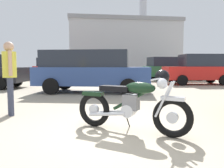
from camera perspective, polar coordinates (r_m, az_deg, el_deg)
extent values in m
plane|color=tan|center=(3.84, 1.24, -12.40)|extent=(80.00, 80.00, 0.00)
torus|color=black|center=(3.65, 15.17, -8.25)|extent=(0.61, 0.42, 0.64)
cylinder|color=silver|center=(3.65, 15.17, -8.25)|extent=(0.20, 0.16, 0.18)
torus|color=black|center=(4.18, -4.62, -6.44)|extent=(0.61, 0.42, 0.64)
cylinder|color=silver|center=(4.18, -4.62, -6.44)|extent=(0.20, 0.16, 0.18)
cube|color=silver|center=(3.60, 15.27, -3.59)|extent=(0.38, 0.30, 0.06)
cube|color=black|center=(4.15, -4.88, -2.48)|extent=(0.41, 0.32, 0.07)
cylinder|color=silver|center=(3.70, 13.60, -3.59)|extent=(0.26, 0.18, 0.58)
cylinder|color=silver|center=(3.56, 13.02, -3.92)|extent=(0.26, 0.18, 0.58)
sphere|color=silver|center=(3.61, 12.68, 0.11)|extent=(0.17, 0.17, 0.17)
cylinder|color=silver|center=(3.63, 11.48, 1.26)|extent=(0.34, 0.55, 0.03)
sphere|color=black|center=(3.92, 12.68, 1.78)|extent=(0.25, 0.25, 0.25)
cylinder|color=black|center=(3.79, 5.50, -3.66)|extent=(0.68, 0.44, 0.47)
ellipsoid|color=black|center=(3.73, 7.18, -1.00)|extent=(0.56, 0.46, 0.20)
cube|color=black|center=(3.91, 0.83, -1.14)|extent=(0.57, 0.45, 0.09)
cube|color=slate|center=(3.82, 4.87, -4.63)|extent=(0.32, 0.29, 0.26)
cylinder|color=silver|center=(3.86, 4.31, -6.79)|extent=(0.29, 0.28, 0.22)
cylinder|color=silver|center=(4.12, -0.06, -7.16)|extent=(0.63, 0.41, 0.14)
cylinder|color=silver|center=(3.95, -1.40, -7.69)|extent=(0.63, 0.41, 0.14)
cylinder|color=black|center=(4.10, 3.92, -8.98)|extent=(0.14, 0.21, 0.33)
cylinder|color=#383D51|center=(5.49, -24.38, -3.01)|extent=(0.12, 0.12, 0.86)
cylinder|color=#383D51|center=(5.67, -24.55, -2.78)|extent=(0.12, 0.12, 0.86)
cylinder|color=gold|center=(5.53, -24.73, 4.52)|extent=(0.30, 0.30, 0.58)
cylinder|color=tan|center=(5.34, -24.55, 4.84)|extent=(0.08, 0.08, 0.55)
cylinder|color=tan|center=(5.72, -24.91, 4.80)|extent=(0.08, 0.08, 0.55)
sphere|color=tan|center=(5.55, -24.87, 8.65)|extent=(0.22, 0.22, 0.22)
cylinder|color=black|center=(13.06, 17.50, 0.91)|extent=(0.60, 0.20, 0.60)
cylinder|color=black|center=(14.61, 15.33, 1.35)|extent=(0.60, 0.20, 0.60)
cylinder|color=black|center=(14.05, 26.75, 0.88)|extent=(0.60, 0.20, 0.60)
cylinder|color=black|center=(15.50, 23.82, 1.30)|extent=(0.60, 0.20, 0.60)
cube|color=red|center=(14.24, 20.97, 2.65)|extent=(3.94, 1.73, 0.76)
cube|color=#232833|center=(14.34, 21.99, 5.59)|extent=(2.43, 1.58, 0.72)
cylinder|color=black|center=(17.40, -26.46, 1.55)|extent=(0.62, 0.25, 0.60)
cylinder|color=black|center=(11.42, -26.74, 0.14)|extent=(0.63, 0.25, 0.62)
cylinder|color=black|center=(12.96, -23.20, 0.76)|extent=(0.63, 0.25, 0.62)
cylinder|color=black|center=(20.38, -8.30, 2.46)|extent=(0.67, 0.32, 0.64)
cylinder|color=black|center=(18.63, -7.76, 2.25)|extent=(0.67, 0.32, 0.64)
cylinder|color=black|center=(20.30, -16.76, 2.30)|extent=(0.67, 0.32, 0.64)
cylinder|color=black|center=(18.55, -17.02, 2.07)|extent=(0.67, 0.32, 0.64)
cube|color=red|center=(19.39, -12.47, 3.37)|extent=(4.94, 2.57, 0.74)
cube|color=#232833|center=(19.39, -13.40, 5.45)|extent=(3.73, 2.20, 0.68)
cylinder|color=black|center=(10.17, 4.42, 0.19)|extent=(0.67, 0.31, 0.64)
cylinder|color=black|center=(8.41, 4.17, -0.77)|extent=(0.67, 0.31, 0.64)
cylinder|color=black|center=(10.66, -11.93, 0.31)|extent=(0.67, 0.31, 0.64)
cylinder|color=black|center=(9.00, -15.29, -0.56)|extent=(0.67, 0.31, 0.64)
cube|color=#2D4784|center=(9.42, -4.85, 2.08)|extent=(4.92, 2.49, 0.74)
cube|color=#232833|center=(9.47, -6.67, 6.37)|extent=(3.71, 2.14, 0.68)
cylinder|color=black|center=(19.11, 18.83, 2.10)|extent=(0.66, 0.28, 0.64)
cylinder|color=black|center=(17.58, 21.58, 1.81)|extent=(0.66, 0.28, 0.64)
cylinder|color=black|center=(17.86, 10.35, 2.11)|extent=(0.66, 0.28, 0.64)
cylinder|color=black|center=(16.22, 12.50, 1.81)|extent=(0.66, 0.28, 0.64)
cube|color=#23663D|center=(17.62, 15.95, 3.17)|extent=(4.86, 2.26, 0.74)
cube|color=#232833|center=(17.49, 15.12, 5.50)|extent=(3.65, 1.97, 0.68)
cube|color=#B2B2B7|center=(35.15, 1.96, 8.56)|extent=(15.60, 14.08, 6.88)
cube|color=gray|center=(35.58, 1.97, 14.49)|extent=(15.92, 14.40, 0.50)
cylinder|color=#B2B2B7|center=(37.19, 7.95, 20.04)|extent=(1.10, 1.10, 8.12)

